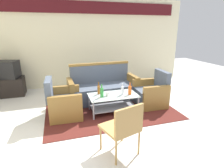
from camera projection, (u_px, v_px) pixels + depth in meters
ground_plane at (122, 126)px, 3.60m from camera, size 14.00×14.00×0.00m
wall_back at (91, 40)px, 5.96m from camera, size 6.52×0.19×2.80m
rug at (110, 109)px, 4.35m from camera, size 2.94×2.02×0.01m
couch at (103, 89)px, 4.82m from camera, size 1.83×0.81×0.96m
armchair_left at (64, 104)px, 3.92m from camera, size 0.72×0.78×0.85m
armchair_right at (151, 94)px, 4.52m from camera, size 0.72×0.78×0.85m
coffee_table at (113, 101)px, 4.13m from camera, size 1.10×0.60×0.40m
bottle_brown at (99, 90)px, 4.12m from camera, size 0.06×0.06×0.28m
bottle_clear at (122, 90)px, 4.08m from camera, size 0.06×0.06×0.27m
bottle_green at (102, 92)px, 3.94m from camera, size 0.07×0.07×0.29m
bottle_orange at (130, 90)px, 4.10m from camera, size 0.08×0.08×0.28m
cup at (107, 94)px, 4.02m from camera, size 0.08×0.08×0.10m
tv_stand at (9, 87)px, 5.16m from camera, size 0.80×0.50×0.52m
television at (6, 70)px, 5.01m from camera, size 0.69×0.58×0.48m
wicker_chair at (123, 126)px, 2.62m from camera, size 0.60×0.60×0.84m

